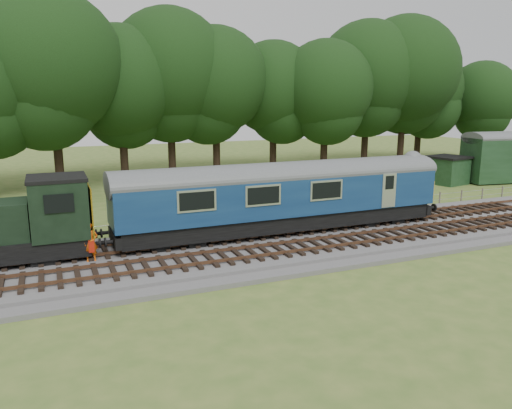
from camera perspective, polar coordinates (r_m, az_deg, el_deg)
name	(u,v)px	position (r m, az deg, el deg)	size (l,w,h in m)	color
ground	(290,245)	(25.96, 3.96, -4.68)	(120.00, 120.00, 0.00)	#456625
ballast	(290,242)	(25.91, 3.96, -4.31)	(70.00, 7.00, 0.35)	#4C4C4F
track_north	(279,231)	(27.06, 2.64, -3.05)	(67.20, 2.40, 0.21)	black
track_south	(305,246)	(24.49, 5.66, -4.74)	(67.20, 2.40, 0.21)	black
fence	(257,225)	(29.90, 0.08, -2.38)	(64.00, 0.12, 1.00)	#6B6054
tree_line	(182,181)	(46.18, -8.42, 2.68)	(70.00, 8.00, 18.00)	black
dmu_railcar	(284,191)	(26.67, 3.18, 1.55)	(18.05, 2.86, 3.88)	black
worker	(91,242)	(23.35, -18.39, -4.10)	(0.64, 0.42, 1.74)	#DE530B
shed	(448,170)	(47.14, 21.04, 3.72)	(3.54, 3.54, 2.46)	#163217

